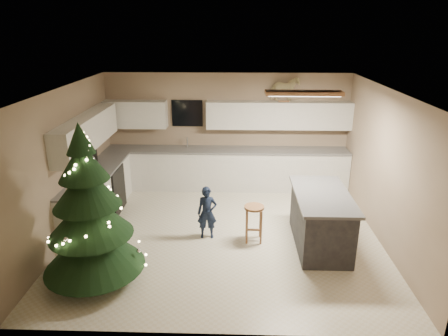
{
  "coord_description": "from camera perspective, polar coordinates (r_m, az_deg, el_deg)",
  "views": [
    {
      "loc": [
        0.21,
        -6.43,
        3.59
      ],
      "look_at": [
        0.0,
        0.35,
        1.15
      ],
      "focal_mm": 32.0,
      "sensor_mm": 36.0,
      "label": 1
    }
  ],
  "objects": [
    {
      "name": "cabinetry",
      "position": [
        8.63,
        -5.78,
        0.53
      ],
      "size": [
        5.5,
        3.2,
        2.0
      ],
      "color": "silver",
      "rests_on": "ground_plane"
    },
    {
      "name": "ground_plane",
      "position": [
        7.36,
        -0.09,
        -9.38
      ],
      "size": [
        5.5,
        5.5,
        0.0
      ],
      "primitive_type": "plane",
      "color": "beige"
    },
    {
      "name": "rocking_horse",
      "position": [
        8.91,
        8.65,
        11.1
      ],
      "size": [
        0.64,
        0.35,
        0.53
      ],
      "rotation": [
        0.0,
        0.0,
        1.7
      ],
      "color": "#98653F",
      "rests_on": "cabinetry"
    },
    {
      "name": "toddler",
      "position": [
        7.06,
        -2.43,
        -6.4
      ],
      "size": [
        0.36,
        0.24,
        0.95
      ],
      "primitive_type": "imported",
      "rotation": [
        0.0,
        0.0,
        0.05
      ],
      "color": "black",
      "rests_on": "ground_plane"
    },
    {
      "name": "room_shell",
      "position": [
        6.69,
        0.1,
        3.83
      ],
      "size": [
        5.52,
        5.02,
        2.61
      ],
      "color": "gray",
      "rests_on": "ground_plane"
    },
    {
      "name": "christmas_tree",
      "position": [
        6.01,
        -18.61,
        -7.01
      ],
      "size": [
        1.5,
        1.45,
        2.4
      ],
      "rotation": [
        0.0,
        0.0,
        -0.01
      ],
      "color": "#3F2816",
      "rests_on": "ground_plane"
    },
    {
      "name": "island",
      "position": [
        7.01,
        13.62,
        -7.14
      ],
      "size": [
        0.9,
        1.7,
        0.95
      ],
      "color": "black",
      "rests_on": "ground_plane"
    },
    {
      "name": "bar_stool",
      "position": [
        6.95,
        4.31,
        -6.68
      ],
      "size": [
        0.34,
        0.34,
        0.66
      ],
      "rotation": [
        0.0,
        0.0,
        -0.28
      ],
      "color": "#98653F",
      "rests_on": "ground_plane"
    }
  ]
}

